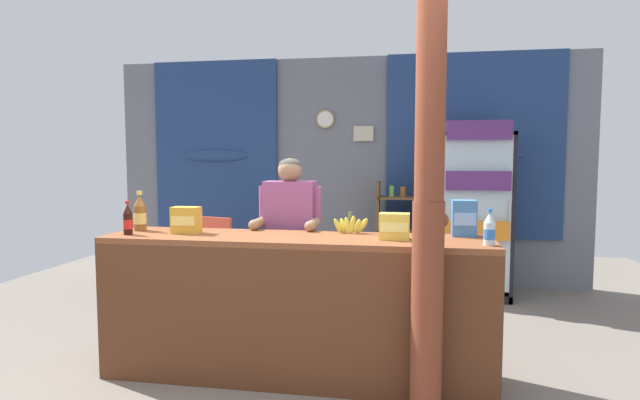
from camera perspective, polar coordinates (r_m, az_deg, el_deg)
The scene contains 15 objects.
ground_plane at distance 4.63m, azimuth -0.47°, elevation -14.58°, with size 8.24×8.24×0.00m, color slate.
back_wall_curtained at distance 6.29m, azimuth 2.88°, elevation 3.66°, with size 5.78×0.22×2.74m.
stall_counter at distance 3.50m, azimuth -3.12°, elevation -10.66°, with size 2.66×0.58×0.99m.
timber_post at distance 3.02m, azimuth 12.05°, elevation -1.15°, with size 0.21×0.19×2.56m.
drink_fridge at distance 5.81m, azimuth 16.81°, elevation -0.19°, with size 0.77×0.65×1.92m.
bottle_shelf_rack at distance 5.97m, azimuth 8.59°, elevation -3.73°, with size 0.48×0.28×1.26m.
plastic_lawn_chair at distance 5.86m, azimuth -12.28°, elevation -5.59°, with size 0.53×0.53×0.86m.
shopkeeper at distance 4.05m, azimuth -3.38°, elevation -3.33°, with size 0.51×0.42×1.53m.
soda_bottle_iced_tea at distance 4.02m, azimuth -19.47°, elevation -1.46°, with size 0.09×0.09×0.30m.
soda_bottle_water at distance 3.31m, azimuth 18.39°, elevation -3.19°, with size 0.07×0.07×0.23m.
soda_bottle_cola at distance 3.83m, azimuth -20.67°, elevation -2.14°, with size 0.06×0.06×0.24m.
snack_box_choco_powder at distance 3.78m, azimuth -14.73°, elevation -2.18°, with size 0.20×0.12×0.19m.
snack_box_biscuit at distance 3.65m, azimuth 15.80°, elevation -1.96°, with size 0.16×0.13×0.25m.
snack_box_instant_noodle at distance 3.42m, azimuth 8.31°, elevation -2.93°, with size 0.20×0.12×0.17m.
banana_bunch at distance 3.66m, azimuth 3.40°, elevation -2.84°, with size 0.27×0.06×0.16m.
Camera 1 is at (0.79, -3.03, 1.53)m, focal length 28.65 mm.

